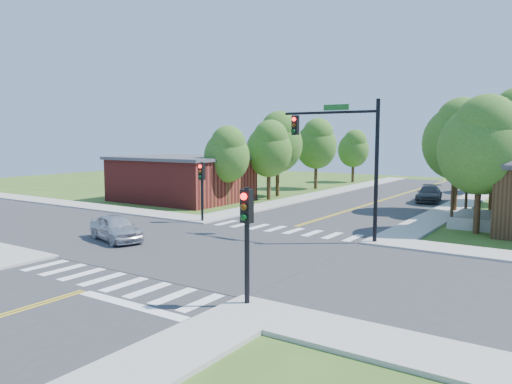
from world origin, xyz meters
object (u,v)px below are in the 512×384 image
Objects in this scene: signal_mast_ne at (345,147)px; signal_pole_se at (246,224)px; car_dgrey at (429,194)px; car_silver at (116,229)px; signal_pole_nw at (202,180)px.

signal_mast_ne is 11.55m from signal_pole_se.
car_dgrey is (-0.41, 18.10, -4.20)m from signal_mast_ne.
signal_pole_se is at bearing -81.44° from signal_mast_ne.
car_dgrey is (9.17, 24.88, -0.03)m from car_silver.
signal_pole_nw is 7.06m from car_silver.
car_silver is 0.91× the size of car_dgrey.
signal_pole_nw reaches higher than car_dgrey.
signal_pole_nw is (-9.51, -0.01, -2.19)m from signal_mast_ne.
car_dgrey is at bearing 91.31° from signal_mast_ne.
signal_mast_ne is at bearing -36.70° from car_silver.
car_silver is (-9.58, -6.78, -4.18)m from signal_mast_ne.
signal_pole_se is 12.27m from car_silver.
signal_mast_ne is at bearing -97.92° from car_dgrey.
signal_mast_ne reaches higher than signal_pole_nw.
car_silver is at bearing -90.56° from signal_pole_nw.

